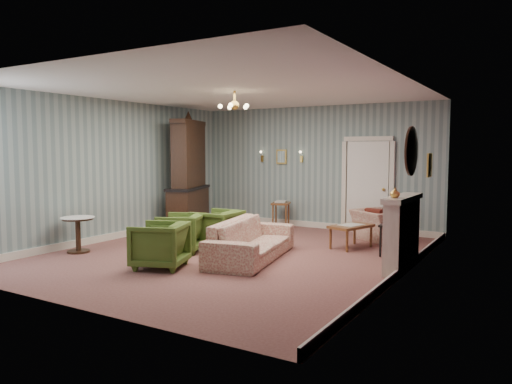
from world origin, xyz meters
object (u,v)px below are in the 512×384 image
Objects in this scene: olive_chair_a at (160,243)px; olive_chair_b at (181,231)px; fireplace at (402,233)px; side_table_black at (391,241)px; pedestal_table at (78,235)px; olive_chair_c at (218,227)px; sofa_chintz at (251,233)px; wingback_chair at (379,220)px; dresser at (188,171)px; coffee_table at (351,236)px.

olive_chair_a reaches higher than olive_chair_b.
fireplace reaches higher than olive_chair_a.
pedestal_table is (-5.00, -2.58, 0.04)m from side_table_black.
pedestal_table is at bearing -51.10° from olive_chair_c.
fireplace is at bearing 18.00° from pedestal_table.
olive_chair_a is 1.78m from olive_chair_c.
sofa_chintz reaches higher than pedestal_table.
fireplace is at bearing 148.32° from wingback_chair.
olive_chair_b is 1.43m from sofa_chintz.
pedestal_table is at bearing -108.29° from dresser.
olive_chair_a is 3.81m from fireplace.
olive_chair_c is at bearing 163.63° from olive_chair_a.
sofa_chintz is 4.05× the size of side_table_black.
olive_chair_c is 0.58× the size of fireplace.
pedestal_table is at bearing -77.76° from olive_chair_b.
olive_chair_b is 1.88m from pedestal_table.
sofa_chintz is at bearing -166.35° from fireplace.
wingback_chair is 1.48× the size of pedestal_table.
olive_chair_c reaches higher than side_table_black.
olive_chair_b is 0.56× the size of fireplace.
olive_chair_a is at bearing -150.58° from fireplace.
olive_chair_a is 0.57× the size of fireplace.
fireplace reaches higher than side_table_black.
fireplace is at bearing -64.79° from side_table_black.
olive_chair_b is 1.37× the size of side_table_black.
dresser is at bearing 90.68° from pedestal_table.
olive_chair_b is at bearing -176.82° from olive_chair_a.
olive_chair_b is 3.21m from coffee_table.
wingback_chair is 5.92m from pedestal_table.
side_table_black is (0.87, -0.36, 0.06)m from coffee_table.
sofa_chintz is at bearing 75.28° from olive_chair_b.
olive_chair_a reaches higher than side_table_black.
olive_chair_c is 1.23× the size of pedestal_table.
fireplace reaches higher than olive_chair_c.
olive_chair_c is 2.72m from dresser.
fireplace is at bearing -43.41° from coffee_table.
wingback_chair is at bearing 116.39° from olive_chair_b.
dresser is 1.94× the size of fireplace.
fireplace is (2.40, 0.58, 0.13)m from sofa_chintz.
dresser is at bearing -130.32° from olive_chair_c.
olive_chair_b is 0.89× the size of coffee_table.
olive_chair_c is 1.16m from sofa_chintz.
sofa_chintz reaches higher than wingback_chair.
dresser is at bearing 175.83° from coffee_table.
pedestal_table is at bearing -152.68° from side_table_black.
wingback_chair is 1.10m from coffee_table.
fireplace reaches higher than coffee_table.
sofa_chintz is 3.22m from pedestal_table.
pedestal_table reaches higher than side_table_black.
wingback_chair reaches higher than side_table_black.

